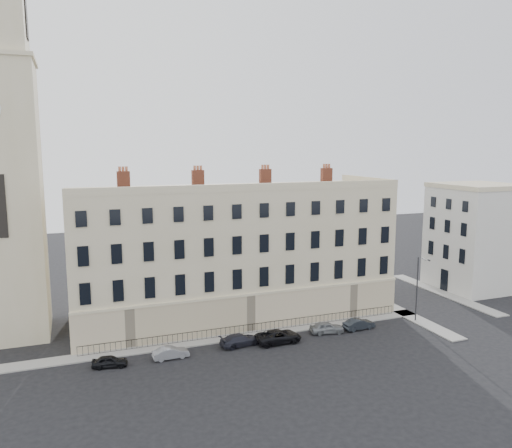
# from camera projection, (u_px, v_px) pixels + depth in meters

# --- Properties ---
(ground) EXTENTS (160.00, 160.00, 0.00)m
(ground) POSITION_uv_depth(u_px,v_px,m) (327.00, 344.00, 49.81)
(ground) COLOR black
(ground) RESTS_ON ground
(terrace) EXTENTS (36.22, 12.22, 17.00)m
(terrace) POSITION_uv_depth(u_px,v_px,m) (233.00, 252.00, 57.69)
(terrace) COLOR beige
(terrace) RESTS_ON ground
(adjacent_building) EXTENTS (10.00, 10.00, 14.00)m
(adjacent_building) POSITION_uv_depth(u_px,v_px,m) (476.00, 238.00, 68.98)
(adjacent_building) COLOR silver
(adjacent_building) RESTS_ON ground
(pavement_terrace) EXTENTS (48.00, 2.00, 0.12)m
(pavement_terrace) POSITION_uv_depth(u_px,v_px,m) (217.00, 339.00, 50.97)
(pavement_terrace) COLOR gray
(pavement_terrace) RESTS_ON ground
(pavement_east_return) EXTENTS (2.00, 24.00, 0.12)m
(pavement_east_return) POSITION_uv_depth(u_px,v_px,m) (389.00, 306.00, 61.71)
(pavement_east_return) COLOR gray
(pavement_east_return) RESTS_ON ground
(pavement_adjacent) EXTENTS (2.00, 20.00, 0.12)m
(pavement_adjacent) POSITION_uv_depth(u_px,v_px,m) (443.00, 293.00, 67.03)
(pavement_adjacent) COLOR gray
(pavement_adjacent) RESTS_ON ground
(railings) EXTENTS (35.00, 0.04, 0.96)m
(railings) POSITION_uv_depth(u_px,v_px,m) (253.00, 328.00, 52.65)
(railings) COLOR black
(railings) RESTS_ON ground
(car_a) EXTENTS (3.28, 1.75, 1.06)m
(car_a) POSITION_uv_depth(u_px,v_px,m) (110.00, 361.00, 44.56)
(car_a) COLOR black
(car_a) RESTS_ON ground
(car_b) EXTENTS (3.40, 1.31, 1.10)m
(car_b) POSITION_uv_depth(u_px,v_px,m) (171.00, 353.00, 46.39)
(car_b) COLOR gray
(car_b) RESTS_ON ground
(car_c) EXTENTS (4.30, 2.25, 1.19)m
(car_c) POSITION_uv_depth(u_px,v_px,m) (240.00, 340.00, 49.37)
(car_c) COLOR #22232E
(car_c) RESTS_ON ground
(car_d) EXTENTS (4.76, 2.28, 1.31)m
(car_d) POSITION_uv_depth(u_px,v_px,m) (278.00, 336.00, 50.13)
(car_d) COLOR black
(car_d) RESTS_ON ground
(car_e) EXTENTS (3.79, 2.02, 1.23)m
(car_e) POSITION_uv_depth(u_px,v_px,m) (327.00, 328.00, 52.70)
(car_e) COLOR gray
(car_e) RESTS_ON ground
(car_f) EXTENTS (3.63, 1.49, 1.17)m
(car_f) POSITION_uv_depth(u_px,v_px,m) (359.00, 324.00, 53.84)
(car_f) COLOR #21252C
(car_f) RESTS_ON ground
(streetlamp) EXTENTS (0.65, 1.55, 7.43)m
(streetlamp) POSITION_uv_depth(u_px,v_px,m) (418.00, 286.00, 55.74)
(streetlamp) COLOR #313237
(streetlamp) RESTS_ON ground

